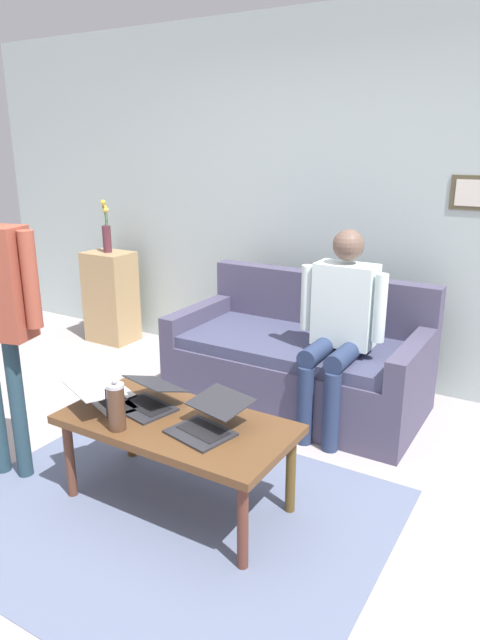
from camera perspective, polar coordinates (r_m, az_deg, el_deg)
The scene contains 12 objects.
ground_plane at distance 3.08m, azimuth -8.36°, elevation -18.18°, with size 7.68×7.68×0.00m, color #A99D9C.
area_rug at distance 3.04m, azimuth -7.29°, elevation -18.50°, with size 2.10×1.70×0.01m, color slate.
back_wall at distance 4.44m, azimuth 9.34°, elevation 11.59°, with size 7.04×0.11×2.70m.
couch at distance 4.03m, azimuth 5.98°, elevation -4.19°, with size 1.71×0.89×0.88m.
coffee_table at distance 2.89m, azimuth -6.36°, elevation -10.85°, with size 1.16×0.59×0.47m.
laptop_left at distance 3.00m, azimuth -9.15°, elevation -7.82°, with size 0.35×0.36×0.15m.
laptop_center at distance 2.74m, azimuth -3.24°, elevation -10.10°, with size 0.35×0.41×0.14m.
laptop_right at distance 3.05m, azimuth -12.88°, elevation -7.52°, with size 0.43×0.44×0.13m.
french_press at distance 2.78m, azimuth -12.25°, elevation -8.42°, with size 0.10×0.08×0.26m.
side_shelf at distance 5.38m, azimuth -12.75°, elevation 2.26°, with size 0.42×0.32×0.83m.
flower_vase at distance 5.26m, azimuth -13.18°, elevation 8.50°, with size 0.09×0.09×0.47m.
person_seated at distance 3.56m, azimuth 9.89°, elevation -0.08°, with size 0.55×0.51×1.28m.
Camera 1 is at (-1.64, 1.90, 1.78)m, focal length 32.06 mm.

